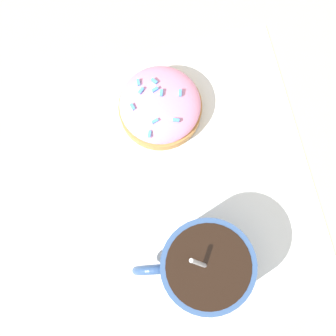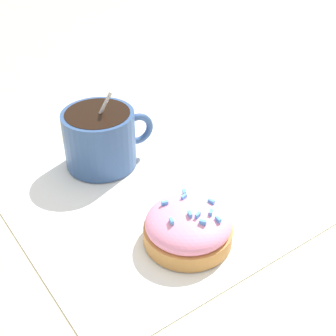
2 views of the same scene
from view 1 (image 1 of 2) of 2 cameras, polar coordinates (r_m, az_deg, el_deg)
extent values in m
plane|color=#C6B793|center=(0.52, 0.27, -2.55)|extent=(3.00, 3.00, 0.00)
cube|color=white|center=(0.51, 0.27, -2.53)|extent=(0.32, 0.31, 0.00)
cylinder|color=#335184|center=(0.47, 4.60, -11.80)|extent=(0.09, 0.09, 0.07)
cylinder|color=black|center=(0.44, 4.91, -11.87)|extent=(0.08, 0.08, 0.01)
torus|color=#335184|center=(0.47, -1.69, -12.26)|extent=(0.02, 0.04, 0.04)
ellipsoid|color=silver|center=(0.50, 1.53, -10.72)|extent=(0.03, 0.03, 0.01)
cylinder|color=silver|center=(0.45, 5.40, -12.06)|extent=(0.03, 0.04, 0.09)
cylinder|color=#C18442|center=(0.52, -0.95, 7.24)|extent=(0.09, 0.09, 0.02)
ellipsoid|color=pink|center=(0.51, -0.97, 7.73)|extent=(0.09, 0.09, 0.03)
cube|color=#4C99EA|center=(0.50, -3.30, 9.40)|extent=(0.01, 0.01, 0.00)
cube|color=#4C99EA|center=(0.49, 0.98, 5.85)|extent=(0.01, 0.01, 0.00)
cube|color=#4C99EA|center=(0.50, -4.35, 7.44)|extent=(0.01, 0.00, 0.00)
cube|color=#4C99EA|center=(0.49, -2.28, 4.16)|extent=(0.01, 0.01, 0.00)
cube|color=#4C99EA|center=(0.50, -0.82, 9.14)|extent=(0.01, 0.01, 0.00)
cube|color=#4C99EA|center=(0.50, -1.60, 9.53)|extent=(0.01, 0.01, 0.00)
cube|color=#4C99EA|center=(0.50, 1.49, 9.12)|extent=(0.01, 0.00, 0.00)
cube|color=#4C99EA|center=(0.50, -3.64, 10.36)|extent=(0.01, 0.00, 0.00)
cube|color=#4C99EA|center=(0.50, -1.69, 10.54)|extent=(0.01, 0.01, 0.00)
cube|color=#4C99EA|center=(0.49, -2.00, 5.63)|extent=(0.00, 0.01, 0.00)
camera|label=2|loc=(0.53, 29.38, 56.91)|focal=50.00mm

